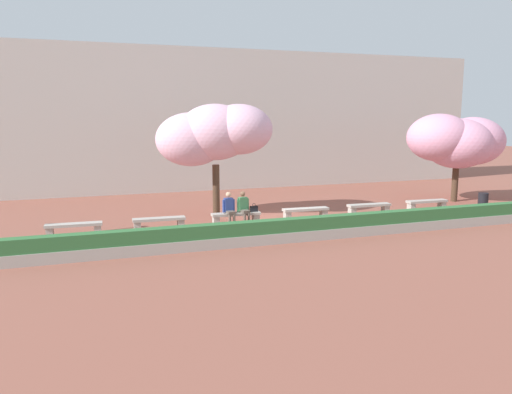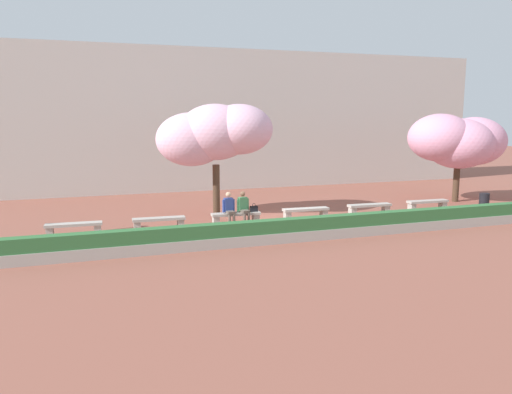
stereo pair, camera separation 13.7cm
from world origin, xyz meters
The scene contains 15 objects.
ground_plane centered at (0.00, 0.00, 0.00)m, with size 100.00×100.00×0.00m, color #8E5142.
building_facade centered at (0.00, 11.06, 3.99)m, with size 34.22×4.00×7.98m, color beige.
stone_bench_west_end centered at (-7.57, 0.00, 0.31)m, with size 1.98×0.51×0.45m.
stone_bench_near_west centered at (-4.54, 0.00, 0.31)m, with size 1.98×0.51×0.45m.
stone_bench_center centered at (-1.51, 0.00, 0.31)m, with size 1.98×0.51×0.45m.
stone_bench_near_east centered at (1.51, 0.00, 0.31)m, with size 1.98×0.51×0.45m.
stone_bench_east_end centered at (4.54, 0.00, 0.31)m, with size 1.98×0.51×0.45m.
stone_bench_far_east centered at (7.57, 0.00, 0.31)m, with size 1.98×0.51×0.45m.
person_seated_left centered at (-1.81, -0.05, 0.70)m, with size 0.51×0.70×1.29m.
person_seated_right centered at (-1.21, -0.05, 0.70)m, with size 0.51×0.71×1.29m.
handbag centered at (-0.77, -0.02, 0.58)m, with size 0.30×0.15×0.34m.
cherry_tree_main centered at (-1.83, 1.84, 3.50)m, with size 4.84×3.23×4.74m.
cherry_tree_secondary centered at (10.38, 1.56, 3.01)m, with size 5.11×3.45×4.35m.
planter_hedge_foreground centered at (0.00, -3.31, 0.39)m, with size 19.68×0.50×0.80m.
trash_bin centered at (10.00, -0.83, 0.39)m, with size 0.44×0.44×0.78m, color black.
Camera 1 is at (-7.12, -18.58, 4.24)m, focal length 35.00 mm.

